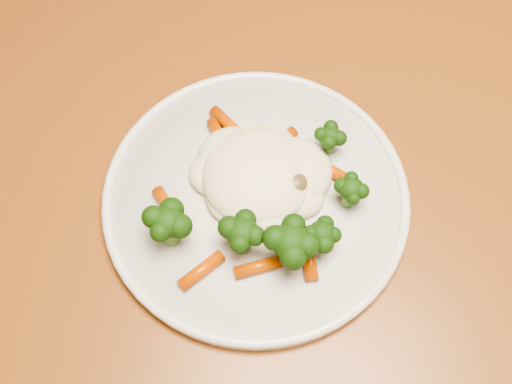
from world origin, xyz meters
The scene contains 3 objects.
dining_table centered at (-0.25, -0.32, 0.64)m, with size 1.18×0.87×0.75m.
plate centered at (-0.19, -0.34, 0.76)m, with size 0.29×0.29×0.01m, color white.
meal centered at (-0.19, -0.35, 0.78)m, with size 0.21×0.20×0.05m.
Camera 1 is at (-0.16, -0.62, 1.31)m, focal length 45.00 mm.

